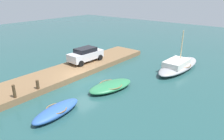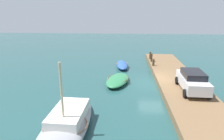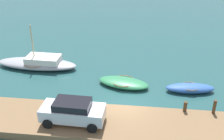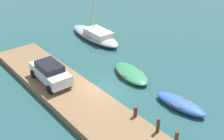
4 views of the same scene
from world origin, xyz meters
name	(u,v)px [view 4 (image 4 of 4)]	position (x,y,z in m)	size (l,w,h in m)	color
ground_plane	(102,92)	(0.00, 0.00, 0.00)	(84.00, 84.00, 0.00)	#234C4C
dock_platform	(77,100)	(0.00, -2.23, 0.27)	(21.54, 3.82, 0.54)	brown
motorboat_green	(131,73)	(-0.26, 3.32, 0.31)	(4.56, 2.74, 0.60)	#2D7A4C
sailboat_grey	(95,35)	(-8.55, 5.83, 0.49)	(7.73, 2.65, 4.18)	#939399
rowboat_blue	(180,104)	(5.13, 3.01, 0.33)	(3.98, 1.71, 0.65)	#2D569E
mooring_post_west	(135,112)	(4.25, -0.57, 0.91)	(0.24, 0.24, 0.74)	#47331E
mooring_post_mid_west	(158,125)	(6.16, -0.57, 1.05)	(0.22, 0.22, 1.01)	#47331E
mooring_post_mid_east	(176,138)	(7.53, -0.57, 1.01)	(0.22, 0.22, 0.94)	#47331E
parked_car	(50,72)	(-3.04, -2.61, 1.38)	(4.11, 2.00, 1.58)	silver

